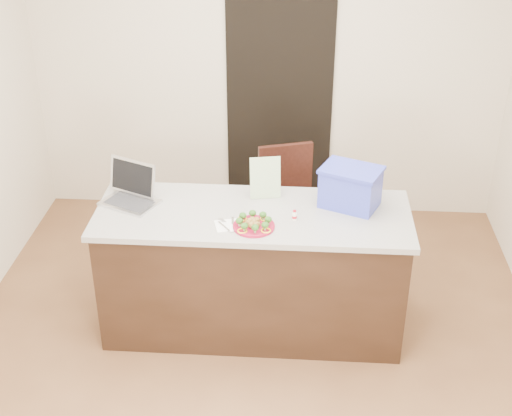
# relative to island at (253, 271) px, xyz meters

# --- Properties ---
(ground) EXTENTS (4.00, 4.00, 0.00)m
(ground) POSITION_rel_island_xyz_m (0.00, -0.25, -0.46)
(ground) COLOR brown
(ground) RESTS_ON ground
(room_shell) EXTENTS (4.00, 4.00, 4.00)m
(room_shell) POSITION_rel_island_xyz_m (0.00, -0.25, 1.16)
(room_shell) COLOR white
(room_shell) RESTS_ON ground
(doorway) EXTENTS (0.90, 0.02, 2.00)m
(doorway) POSITION_rel_island_xyz_m (0.10, 1.73, 0.54)
(doorway) COLOR black
(doorway) RESTS_ON ground
(island) EXTENTS (2.06, 0.76, 0.92)m
(island) POSITION_rel_island_xyz_m (0.00, 0.00, 0.00)
(island) COLOR black
(island) RESTS_ON ground
(plate) EXTENTS (0.27, 0.27, 0.02)m
(plate) POSITION_rel_island_xyz_m (0.02, -0.19, 0.47)
(plate) COLOR maroon
(plate) RESTS_ON island
(meatballs) EXTENTS (0.10, 0.10, 0.04)m
(meatballs) POSITION_rel_island_xyz_m (0.02, -0.19, 0.49)
(meatballs) COLOR olive
(meatballs) RESTS_ON plate
(broccoli) EXTENTS (0.23, 0.23, 0.04)m
(broccoli) POSITION_rel_island_xyz_m (0.02, -0.19, 0.51)
(broccoli) COLOR #1E4612
(broccoli) RESTS_ON plate
(pepper_rings) EXTENTS (0.22, 0.22, 0.01)m
(pepper_rings) POSITION_rel_island_xyz_m (0.02, -0.19, 0.48)
(pepper_rings) COLOR yellow
(pepper_rings) RESTS_ON plate
(napkin) EXTENTS (0.18, 0.18, 0.01)m
(napkin) POSITION_rel_island_xyz_m (-0.15, -0.18, 0.46)
(napkin) COLOR white
(napkin) RESTS_ON island
(fork) EXTENTS (0.09, 0.16, 0.00)m
(fork) POSITION_rel_island_xyz_m (-0.17, -0.17, 0.47)
(fork) COLOR silver
(fork) RESTS_ON napkin
(knife) EXTENTS (0.03, 0.18, 0.01)m
(knife) POSITION_rel_island_xyz_m (-0.12, -0.20, 0.47)
(knife) COLOR white
(knife) RESTS_ON napkin
(yogurt_bottle) EXTENTS (0.03, 0.03, 0.07)m
(yogurt_bottle) POSITION_rel_island_xyz_m (0.27, -0.07, 0.49)
(yogurt_bottle) COLOR white
(yogurt_bottle) RESTS_ON island
(laptop) EXTENTS (0.43, 0.42, 0.25)m
(laptop) POSITION_rel_island_xyz_m (-0.83, 0.12, 0.53)
(laptop) COLOR #B9BABE
(laptop) RESTS_ON island
(leaflet) EXTENTS (0.21, 0.08, 0.29)m
(leaflet) POSITION_rel_island_xyz_m (0.07, 0.21, 0.60)
(leaflet) COLOR silver
(leaflet) RESTS_ON island
(blue_box) EXTENTS (0.45, 0.40, 0.27)m
(blue_box) POSITION_rel_island_xyz_m (0.63, 0.14, 0.60)
(blue_box) COLOR #313BB3
(blue_box) RESTS_ON island
(chair) EXTENTS (0.54, 0.55, 0.97)m
(chair) POSITION_rel_island_xyz_m (0.18, 0.87, 0.09)
(chair) COLOR #35150F
(chair) RESTS_ON ground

